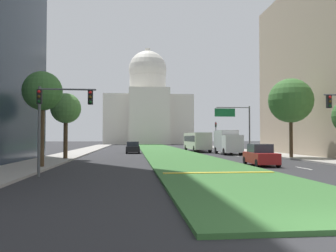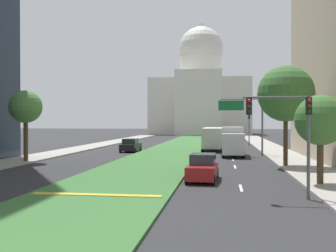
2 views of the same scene
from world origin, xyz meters
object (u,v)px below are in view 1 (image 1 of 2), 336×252
Objects in this scene: street_tree_left_mid at (66,109)px; street_tree_right_mid at (291,101)px; city_bus at (197,140)px; traffic_light_near_left at (54,111)px; sedan_lead_stopped at (260,156)px; traffic_light_far_right at (216,132)px; sedan_distant at (201,145)px; street_tree_left_near at (42,92)px; capitol_building at (148,109)px; sedan_midblock at (133,148)px; overhead_guide_sign at (237,120)px; box_truck_delivery at (228,142)px.

street_tree_right_mid is (23.39, -0.61, 1.01)m from street_tree_left_mid.
street_tree_left_mid is at bearing -132.02° from city_bus.
traffic_light_near_left is 1.19× the size of sedan_lead_stopped.
street_tree_left_mid reaches higher than traffic_light_far_right.
sedan_distant is at bearing 86.61° from sedan_lead_stopped.
street_tree_right_mid reaches higher than street_tree_left_near.
capitol_building reaches higher than street_tree_left_mid.
sedan_midblock is (-15.57, -14.71, -2.53)m from traffic_light_far_right.
street_tree_right_mid is at bearing 34.85° from traffic_light_near_left.
traffic_light_far_right is 0.80× the size of overhead_guide_sign.
street_tree_left_near is at bearing -120.12° from traffic_light_far_right.
traffic_light_far_right reaches higher than city_bus.
street_tree_left_near is 27.36m from box_truck_delivery.
street_tree_left_near is 24.93m from sedan_midblock.
traffic_light_far_right is at bearing 51.88° from street_tree_left_mid.
overhead_guide_sign is (18.58, 25.38, 0.82)m from traffic_light_near_left.
sedan_lead_stopped is 18.48m from box_truck_delivery.
capitol_building is at bearing 93.16° from sedan_lead_stopped.
street_tree_left_mid is 15.93m from sedan_midblock.
traffic_light_far_right is 4.70m from sedan_distant.
street_tree_right_mid reaches higher than city_bus.
traffic_light_far_right is 0.47× the size of city_bus.
capitol_building reaches higher than street_tree_left_near.
street_tree_left_near reaches higher than box_truck_delivery.
overhead_guide_sign is at bearing 53.79° from traffic_light_near_left.
sedan_distant is at bearing 91.03° from box_truck_delivery.
sedan_midblock is 0.96× the size of sedan_distant.
overhead_guide_sign is 9.97m from city_bus.
street_tree_left_mid is at bearing 98.20° from traffic_light_near_left.
sedan_midblock is (-14.03, 3.74, -3.83)m from overhead_guide_sign.
sedan_midblock is (-10.12, 22.70, -0.03)m from sedan_lead_stopped.
street_tree_left_near is (-22.19, -38.26, 2.27)m from traffic_light_far_right.
sedan_lead_stopped reaches higher than sedan_midblock.
street_tree_right_mid is (11.53, -82.90, -5.77)m from capitol_building.
traffic_light_near_left reaches higher than sedan_midblock.
street_tree_right_mid is 1.95× the size of sedan_midblock.
city_bus is (16.74, 28.53, -3.81)m from street_tree_left_near.
street_tree_right_mid is (2.59, -10.63, 1.52)m from overhead_guide_sign.
traffic_light_near_left is at bearing -69.59° from street_tree_left_near.
sedan_distant is 0.71× the size of box_truck_delivery.
box_truck_delivery is (17.06, 24.72, -2.12)m from traffic_light_near_left.
city_bus is at bearing 59.60° from street_tree_left_near.
sedan_distant is at bearing -147.06° from traffic_light_far_right.
street_tree_left_near reaches higher than traffic_light_near_left.
traffic_light_near_left is at bearing -124.61° from box_truck_delivery.
street_tree_right_mid is 0.77× the size of city_bus.
street_tree_left_mid is 32.70m from sedan_distant.
traffic_light_far_right reaches higher than sedan_midblock.
box_truck_delivery is at bearing 112.37° from street_tree_right_mid.
street_tree_left_near is at bearing -89.16° from street_tree_left_mid.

